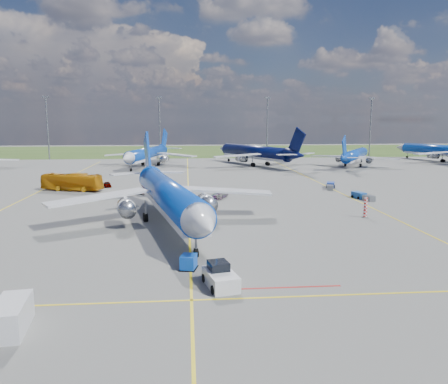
{
  "coord_description": "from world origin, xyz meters",
  "views": [
    {
      "loc": [
        -0.22,
        -53.18,
        14.31
      ],
      "look_at": [
        5.06,
        8.64,
        4.0
      ],
      "focal_mm": 35.0,
      "sensor_mm": 36.0,
      "label": 1
    }
  ],
  "objects": [
    {
      "name": "baggage_tug_w",
      "position": [
        31.54,
        22.56,
        0.54
      ],
      "size": [
        2.8,
        5.31,
        1.15
      ],
      "rotation": [
        0.0,
        0.0,
        0.3
      ],
      "color": "#1A4D9D",
      "rests_on": "ground"
    },
    {
      "name": "uld_container",
      "position": [
        -0.19,
        -12.45,
        0.69
      ],
      "size": [
        1.75,
        2.0,
        1.38
      ],
      "primitive_type": "cube",
      "rotation": [
        0.0,
        0.0,
        -0.25
      ],
      "color": "blue",
      "rests_on": "ground"
    },
    {
      "name": "floodlight_masts",
      "position": [
        10.0,
        110.0,
        12.56
      ],
      "size": [
        202.2,
        0.5,
        22.7
      ],
      "color": "slate",
      "rests_on": "ground"
    },
    {
      "name": "main_airliner",
      "position": [
        -2.77,
        5.83,
        0.0
      ],
      "size": [
        43.92,
        52.03,
        11.9
      ],
      "primitive_type": null,
      "rotation": [
        0.0,
        0.0,
        0.23
      ],
      "color": "#0C3CA8",
      "rests_on": "ground"
    },
    {
      "name": "bg_jet_ene",
      "position": [
        87.63,
        91.1,
        0.0
      ],
      "size": [
        45.46,
        50.63,
        10.87
      ],
      "primitive_type": null,
      "rotation": [
        0.0,
        0.0,
        3.55
      ],
      "color": "#0C3CA8",
      "rests_on": "ground"
    },
    {
      "name": "service_car_b",
      "position": [
        -8.82,
        31.48,
        0.59
      ],
      "size": [
        4.55,
        2.77,
        1.18
      ],
      "primitive_type": "imported",
      "rotation": [
        0.0,
        0.0,
        1.37
      ],
      "color": "#999999",
      "rests_on": "ground"
    },
    {
      "name": "service_car_c",
      "position": [
        5.75,
        26.09,
        0.76
      ],
      "size": [
        4.0,
        5.62,
        1.51
      ],
      "primitive_type": "imported",
      "rotation": [
        0.0,
        0.0,
        -0.41
      ],
      "color": "#999999",
      "rests_on": "ground"
    },
    {
      "name": "apron_bus",
      "position": [
        -23.64,
        37.11,
        1.76
      ],
      "size": [
        12.93,
        6.62,
        3.52
      ],
      "primitive_type": "imported",
      "rotation": [
        0.0,
        0.0,
        1.26
      ],
      "color": "#C37A0B",
      "rests_on": "ground"
    },
    {
      "name": "baggage_tug_c",
      "position": [
        -7.61,
        35.09,
        0.53
      ],
      "size": [
        1.73,
        5.09,
        1.12
      ],
      "rotation": [
        0.0,
        0.0,
        0.08
      ],
      "color": "#195B9B",
      "rests_on": "ground"
    },
    {
      "name": "service_car_a",
      "position": [
        -17.34,
        41.46,
        0.56
      ],
      "size": [
        2.25,
        3.54,
        1.12
      ],
      "primitive_type": "imported",
      "rotation": [
        0.0,
        0.0,
        0.3
      ],
      "color": "#999999",
      "rests_on": "ground"
    },
    {
      "name": "bg_jet_n",
      "position": [
        21.26,
        83.71,
        0.0
      ],
      "size": [
        51.68,
        56.3,
        11.91
      ],
      "primitive_type": null,
      "rotation": [
        0.0,
        0.0,
        3.62
      ],
      "color": "#060D39",
      "rests_on": "ground"
    },
    {
      "name": "warning_post",
      "position": [
        26.0,
        8.0,
        1.5
      ],
      "size": [
        0.5,
        0.5,
        3.0
      ],
      "primitive_type": "cylinder",
      "color": "red",
      "rests_on": "ground"
    },
    {
      "name": "bg_jet_nnw",
      "position": [
        -12.38,
        83.44,
        0.0
      ],
      "size": [
        41.21,
        48.37,
        10.94
      ],
      "primitive_type": null,
      "rotation": [
        0.0,
        0.0,
        -0.25
      ],
      "color": "#0C3CA8",
      "rests_on": "ground"
    },
    {
      "name": "grass_strip",
      "position": [
        0.0,
        150.0,
        0.0
      ],
      "size": [
        400.0,
        80.0,
        0.01
      ],
      "primitive_type": "cube",
      "color": "#2D4719",
      "rests_on": "ground"
    },
    {
      "name": "pushback_tug",
      "position": [
        2.52,
        -17.14,
        0.83
      ],
      "size": [
        3.16,
        6.17,
        2.05
      ],
      "rotation": [
        0.0,
        0.0,
        0.23
      ],
      "color": "silver",
      "rests_on": "ground"
    },
    {
      "name": "taxiway_lines",
      "position": [
        0.17,
        27.7,
        0.01
      ],
      "size": [
        60.25,
        160.0,
        0.02
      ],
      "color": "yellow",
      "rests_on": "ground"
    },
    {
      "name": "service_van",
      "position": [
        -12.35,
        -24.01,
        1.01
      ],
      "size": [
        2.58,
        4.82,
        2.03
      ],
      "primitive_type": "cube",
      "rotation": [
        0.0,
        0.0,
        0.12
      ],
      "color": "silver",
      "rests_on": "ground"
    },
    {
      "name": "ground",
      "position": [
        0.0,
        0.0,
        0.0
      ],
      "size": [
        400.0,
        400.0,
        0.0
      ],
      "primitive_type": "plane",
      "color": "#595956",
      "rests_on": "ground"
    },
    {
      "name": "baggage_tug_e",
      "position": [
        29.79,
        35.19,
        0.56
      ],
      "size": [
        3.19,
        5.44,
        1.19
      ],
      "rotation": [
        0.0,
        0.0,
        -0.36
      ],
      "color": "navy",
      "rests_on": "ground"
    },
    {
      "name": "bg_jet_ne",
      "position": [
        52.11,
        78.94,
        0.0
      ],
      "size": [
        43.61,
        46.39,
        9.7
      ],
      "primitive_type": null,
      "rotation": [
        0.0,
        0.0,
        2.58
      ],
      "color": "#0C3CA8",
      "rests_on": "ground"
    }
  ]
}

